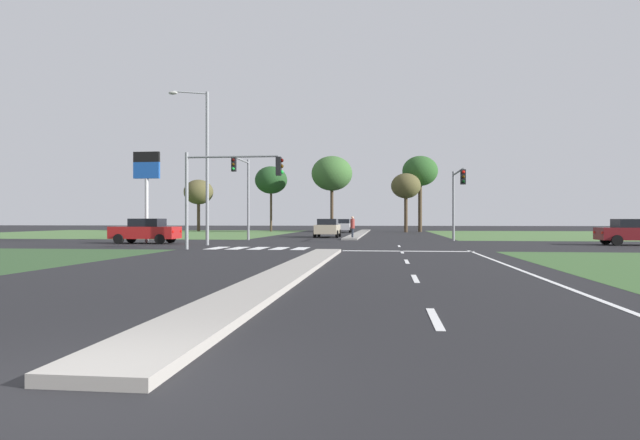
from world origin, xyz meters
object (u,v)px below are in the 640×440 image
(treeline_fifth, at_px, (420,172))
(treeline_third, at_px, (332,174))
(treeline_fourth, at_px, (406,186))
(traffic_signal_far_right, at_px, (457,191))
(pedestrian_at_median, at_px, (353,225))
(fuel_price_totem, at_px, (147,176))
(car_beige_fourth, at_px, (328,228))
(car_red_second, at_px, (146,231))
(car_maroon_near, at_px, (634,232))
(treeline_second, at_px, (271,180))
(traffic_signal_near_left, at_px, (224,181))
(street_lamp_second, at_px, (204,159))
(car_silver_third, at_px, (343,226))
(traffic_signal_far_left, at_px, (243,184))
(treeline_near, at_px, (199,192))

(treeline_fifth, bearing_deg, treeline_third, -162.97)
(treeline_third, relative_size, treeline_fourth, 1.29)
(traffic_signal_far_right, distance_m, pedestrian_at_median, 9.17)
(fuel_price_totem, bearing_deg, treeline_third, 72.97)
(car_beige_fourth, bearing_deg, car_red_second, 53.05)
(car_maroon_near, distance_m, pedestrian_at_median, 19.35)
(traffic_signal_far_right, bearing_deg, treeline_second, 121.89)
(car_beige_fourth, xyz_separation_m, treeline_fifth, (9.27, 22.00, 6.67))
(car_beige_fourth, xyz_separation_m, traffic_signal_near_left, (-3.28, -20.38, 2.72))
(pedestrian_at_median, bearing_deg, street_lamp_second, 143.54)
(car_silver_third, bearing_deg, car_maroon_near, 122.94)
(treeline_second, distance_m, treeline_fourth, 17.25)
(traffic_signal_near_left, distance_m, treeline_fourth, 41.44)
(car_red_second, xyz_separation_m, treeline_fifth, (19.70, 35.87, 6.66))
(car_silver_third, bearing_deg, treeline_fourth, -168.39)
(car_red_second, relative_size, car_silver_third, 1.02)
(car_silver_third, relative_size, traffic_signal_near_left, 0.81)
(traffic_signal_far_right, xyz_separation_m, pedestrian_at_median, (-7.48, 4.75, -2.39))
(car_beige_fourth, distance_m, traffic_signal_near_left, 20.82)
(traffic_signal_far_left, relative_size, traffic_signal_far_right, 1.13)
(treeline_second, height_order, treeline_fifth, treeline_fifth)
(fuel_price_totem, relative_size, treeline_fourth, 0.86)
(car_red_second, distance_m, treeline_near, 37.98)
(treeline_fourth, bearing_deg, treeline_second, 171.71)
(car_maroon_near, height_order, pedestrian_at_median, pedestrian_at_median)
(traffic_signal_far_left, relative_size, treeline_second, 0.73)
(car_silver_third, height_order, traffic_signal_far_right, traffic_signal_far_right)
(traffic_signal_near_left, bearing_deg, car_beige_fourth, 80.86)
(traffic_signal_far_right, bearing_deg, car_maroon_near, -19.33)
(car_maroon_near, relative_size, car_silver_third, 0.99)
(car_beige_fourth, distance_m, traffic_signal_far_left, 10.70)
(car_silver_third, distance_m, treeline_near, 20.43)
(car_beige_fourth, bearing_deg, traffic_signal_far_left, 58.67)
(traffic_signal_far_right, bearing_deg, pedestrian_at_median, 147.57)
(car_silver_third, xyz_separation_m, treeline_fifth, (9.32, 3.94, 6.67))
(car_beige_fourth, height_order, treeline_fifth, treeline_fifth)
(street_lamp_second, xyz_separation_m, pedestrian_at_median, (8.35, 11.18, -4.05))
(treeline_third, bearing_deg, fuel_price_totem, -107.03)
(car_red_second, xyz_separation_m, pedestrian_at_median, (12.87, 9.35, 0.33))
(car_beige_fourth, bearing_deg, treeline_third, -85.63)
(car_maroon_near, distance_m, traffic_signal_far_left, 25.76)
(car_maroon_near, distance_m, fuel_price_totem, 31.13)
(car_beige_fourth, xyz_separation_m, treeline_second, (-9.60, 22.08, 5.76))
(car_beige_fourth, distance_m, fuel_price_totem, 17.01)
(car_red_second, height_order, treeline_second, treeline_second)
(treeline_fifth, bearing_deg, traffic_signal_near_left, -106.49)
(pedestrian_at_median, distance_m, fuel_price_totem, 15.95)
(traffic_signal_near_left, xyz_separation_m, treeline_fourth, (10.72, 39.98, 1.99))
(pedestrian_at_median, xyz_separation_m, treeline_fifth, (6.83, 26.52, 6.34))
(car_maroon_near, bearing_deg, treeline_fifth, -162.96)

